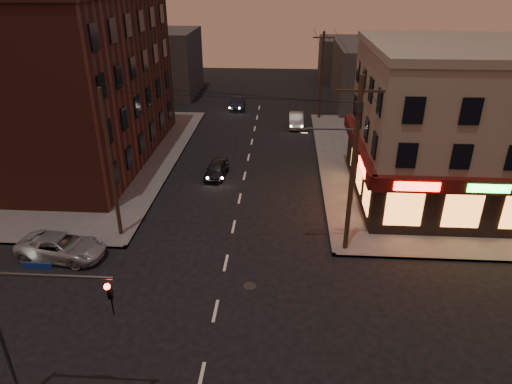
# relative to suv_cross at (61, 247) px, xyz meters

# --- Properties ---
(ground) EXTENTS (120.00, 120.00, 0.00)m
(ground) POSITION_rel_suv_cross_xyz_m (9.33, -4.00, -0.69)
(ground) COLOR black
(ground) RESTS_ON ground
(sidewalk_ne) EXTENTS (24.00, 28.00, 0.15)m
(sidewalk_ne) POSITION_rel_suv_cross_xyz_m (27.33, 15.00, -0.61)
(sidewalk_ne) COLOR #514F4C
(sidewalk_ne) RESTS_ON ground
(sidewalk_nw) EXTENTS (24.00, 28.00, 0.15)m
(sidewalk_nw) POSITION_rel_suv_cross_xyz_m (-8.67, 15.00, -0.61)
(sidewalk_nw) COLOR #514F4C
(sidewalk_nw) RESTS_ON ground
(pizza_building) EXTENTS (15.85, 12.85, 10.50)m
(pizza_building) POSITION_rel_suv_cross_xyz_m (25.26, 9.43, 4.66)
(pizza_building) COLOR gray
(pizza_building) RESTS_ON sidewalk_ne
(brick_apartment) EXTENTS (12.00, 20.00, 13.00)m
(brick_apartment) POSITION_rel_suv_cross_xyz_m (-5.17, 15.00, 5.96)
(brick_apartment) COLOR #4D2218
(brick_apartment) RESTS_ON sidewalk_nw
(bg_building_ne_a) EXTENTS (10.00, 12.00, 7.00)m
(bg_building_ne_a) POSITION_rel_suv_cross_xyz_m (23.33, 34.00, 2.81)
(bg_building_ne_a) COLOR #3F3D3A
(bg_building_ne_a) RESTS_ON ground
(bg_building_nw) EXTENTS (9.00, 10.00, 8.00)m
(bg_building_nw) POSITION_rel_suv_cross_xyz_m (-3.67, 38.00, 3.31)
(bg_building_nw) COLOR #3F3D3A
(bg_building_nw) RESTS_ON ground
(bg_building_ne_b) EXTENTS (8.00, 8.00, 6.00)m
(bg_building_ne_b) POSITION_rel_suv_cross_xyz_m (21.33, 48.00, 2.31)
(bg_building_ne_b) COLOR #3F3D3A
(bg_building_ne_b) RESTS_ON ground
(utility_pole_main) EXTENTS (4.20, 0.44, 10.00)m
(utility_pole_main) POSITION_rel_suv_cross_xyz_m (16.02, 1.80, 5.07)
(utility_pole_main) COLOR #382619
(utility_pole_main) RESTS_ON sidewalk_ne
(utility_pole_far) EXTENTS (0.26, 0.26, 9.00)m
(utility_pole_far) POSITION_rel_suv_cross_xyz_m (16.13, 28.00, 3.96)
(utility_pole_far) COLOR #382619
(utility_pole_far) RESTS_ON sidewalk_ne
(utility_pole_west) EXTENTS (0.24, 0.24, 9.00)m
(utility_pole_west) POSITION_rel_suv_cross_xyz_m (2.53, 2.50, 3.96)
(utility_pole_west) COLOR #382619
(utility_pole_west) RESTS_ON sidewalk_nw
(traffic_signal) EXTENTS (4.49, 0.32, 6.47)m
(traffic_signal) POSITION_rel_suv_cross_xyz_m (3.77, -9.60, 3.47)
(traffic_signal) COLOR #333538
(traffic_signal) RESTS_ON ground
(suv_cross) EXTENTS (5.21, 2.92, 1.38)m
(suv_cross) POSITION_rel_suv_cross_xyz_m (0.00, 0.00, 0.00)
(suv_cross) COLOR #909498
(suv_cross) RESTS_ON ground
(sedan_near) EXTENTS (1.75, 3.78, 1.25)m
(sedan_near) POSITION_rel_suv_cross_xyz_m (7.13, 11.80, -0.06)
(sedan_near) COLOR black
(sedan_near) RESTS_ON ground
(sedan_mid) EXTENTS (1.48, 4.20, 1.38)m
(sedan_mid) POSITION_rel_suv_cross_xyz_m (13.60, 25.10, 0.00)
(sedan_mid) COLOR slate
(sedan_mid) RESTS_ON ground
(sedan_far) EXTENTS (2.04, 4.47, 1.27)m
(sedan_far) POSITION_rel_suv_cross_xyz_m (6.79, 31.49, -0.05)
(sedan_far) COLOR #1C2239
(sedan_far) RESTS_ON ground
(fire_hydrant) EXTENTS (0.35, 0.35, 0.78)m
(fire_hydrant) POSITION_rel_suv_cross_xyz_m (17.13, 7.45, -0.12)
(fire_hydrant) COLOR maroon
(fire_hydrant) RESTS_ON sidewalk_ne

